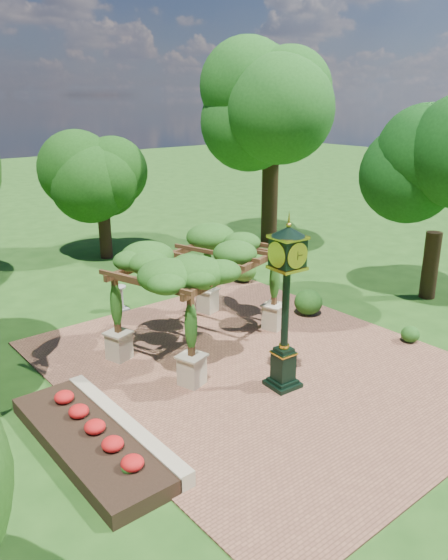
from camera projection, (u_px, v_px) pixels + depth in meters
ground at (282, 379)px, 14.88m from camera, size 120.00×120.00×0.00m
brick_plaza at (257, 365)px, 15.60m from camera, size 10.00×12.00×0.04m
border_wall at (124, 426)px, 12.41m from camera, size 0.35×5.00×0.40m
flower_bed at (88, 442)px, 11.88m from camera, size 1.50×5.00×0.36m
pedestal_clock at (286, 294)px, 13.62m from camera, size 0.93×0.93×4.41m
pergola at (200, 262)px, 16.16m from camera, size 5.83×4.53×3.23m
sundial at (120, 300)px, 19.47m from camera, size 0.53×0.53×0.93m
shrub_front at (410, 334)px, 16.96m from camera, size 0.67×0.67×0.51m
shrub_mid at (308, 302)px, 19.06m from camera, size 1.17×1.17×0.88m
shrub_back at (244, 270)px, 22.43m from camera, size 1.30×1.30×0.94m
tree_north at (101, 171)px, 24.71m from camera, size 3.28×3.28×5.95m
tree_east_far at (273, 88)px, 25.72m from camera, size 4.83×4.83×11.19m
tree_east_near at (442, 179)px, 19.47m from camera, size 3.65×3.65×6.58m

